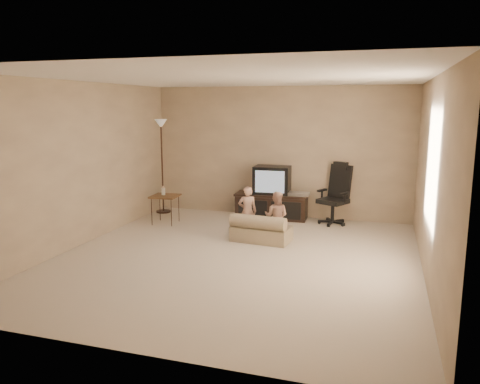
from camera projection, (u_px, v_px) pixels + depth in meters
The scene contains 9 objects.
floor at pixel (236, 258), 6.66m from camera, with size 5.50×5.50×0.00m, color #BEAB97.
room_shell at pixel (236, 152), 6.38m from camera, with size 5.50×5.50×5.50m.
tv_stand at pixel (272, 197), 8.94m from camera, with size 1.43×0.58×1.01m.
office_chair at pixel (335, 202), 8.52m from camera, with size 0.70×0.71×1.13m.
side_table at pixel (165, 196), 8.53m from camera, with size 0.50×0.50×0.71m.
floor_lamp at pixel (162, 145), 9.25m from camera, with size 0.29×0.29×1.87m.
child_sofa at pixel (260, 230), 7.43m from camera, with size 0.96×0.61×0.45m.
toddler_left at pixel (247, 211), 7.68m from camera, with size 0.31×0.22×0.84m, color tan.
toddler_right at pixel (276, 216), 7.44m from camera, with size 0.39×0.21×0.80m, color tan.
Camera 1 is at (1.95, -6.07, 2.14)m, focal length 35.00 mm.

